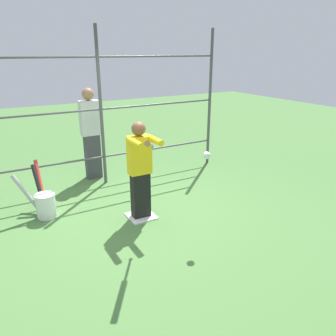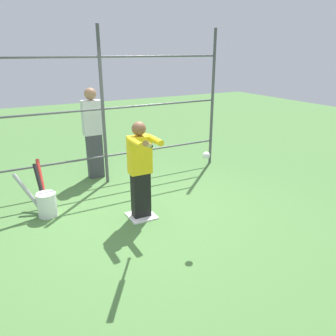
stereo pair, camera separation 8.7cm
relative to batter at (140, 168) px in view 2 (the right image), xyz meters
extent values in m
plane|color=#4C7A3D|center=(0.00, -0.01, -0.80)|extent=(24.00, 24.00, 0.00)
cube|color=white|center=(0.00, -0.01, -0.79)|extent=(0.40, 0.40, 0.02)
cylinder|color=#4C4C51|center=(-2.42, -1.61, 0.62)|extent=(0.06, 0.06, 2.84)
cylinder|color=#4C4C51|center=(0.00, -1.61, 0.62)|extent=(0.06, 0.06, 2.84)
cylinder|color=#4C4C51|center=(0.00, -1.61, -0.27)|extent=(4.84, 0.04, 0.04)
cylinder|color=#4C4C51|center=(0.00, -1.61, 0.62)|extent=(4.84, 0.04, 0.04)
cylinder|color=#4C4C51|center=(0.00, -1.61, 1.51)|extent=(4.84, 0.04, 0.04)
cube|color=black|center=(0.00, -0.01, -0.44)|extent=(0.27, 0.17, 0.71)
cube|color=yellow|center=(0.00, -0.01, 0.19)|extent=(0.33, 0.19, 0.56)
sphere|color=brown|center=(0.00, -0.01, 0.58)|extent=(0.20, 0.20, 0.20)
cylinder|color=yellow|center=(-0.15, 0.19, 0.44)|extent=(0.09, 0.40, 0.09)
cylinder|color=yellow|center=(0.15, 0.18, 0.44)|extent=(0.09, 0.40, 0.09)
sphere|color=black|center=(0.00, 0.38, 0.42)|extent=(0.05, 0.05, 0.05)
cylinder|color=black|center=(0.08, 0.53, 0.48)|extent=(0.20, 0.31, 0.14)
cylinder|color=#B27F42|center=(0.29, 0.89, 0.61)|extent=(0.32, 0.49, 0.22)
sphere|color=white|center=(-0.55, 0.85, 0.34)|extent=(0.10, 0.10, 0.10)
cylinder|color=white|center=(1.26, -0.73, -0.62)|extent=(0.29, 0.29, 0.37)
torus|color=white|center=(1.26, -0.73, -0.43)|extent=(0.30, 0.30, 0.01)
cylinder|color=#B2B2B7|center=(1.48, -0.82, -0.43)|extent=(0.40, 0.21, 0.69)
cylinder|color=black|center=(1.29, -0.99, -0.43)|extent=(0.11, 0.47, 0.70)
cylinder|color=red|center=(1.25, -1.07, -0.41)|extent=(0.07, 0.61, 0.73)
cube|color=#3F3F47|center=(0.10, -2.00, -0.36)|extent=(0.29, 0.18, 0.88)
cube|color=silver|center=(0.10, -2.00, 0.40)|extent=(0.36, 0.20, 0.66)
sphere|color=#9E7051|center=(0.10, -2.00, 0.85)|extent=(0.23, 0.23, 0.23)
camera|label=1|loc=(1.87, 4.09, 1.61)|focal=35.00mm
camera|label=2|loc=(1.79, 4.13, 1.61)|focal=35.00mm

